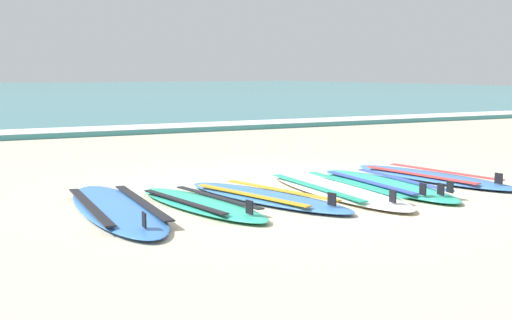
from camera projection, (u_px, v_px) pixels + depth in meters
The scene contains 8 objects.
ground_plane at pixel (288, 190), 6.94m from camera, with size 80.00×80.00×0.00m, color beige.
wave_foam_strip at pixel (99, 131), 13.14m from camera, with size 80.00×1.10×0.11m, color white.
surfboard_0 at pixel (116, 208), 5.82m from camera, with size 0.81×2.49×0.18m.
surfboard_1 at pixel (200, 204), 6.02m from camera, with size 0.73×1.96×0.18m.
surfboard_2 at pixel (266, 197), 6.36m from camera, with size 1.01×2.16×0.18m.
surfboard_3 at pixel (335, 189), 6.75m from camera, with size 0.76×2.47×0.18m.
surfboard_4 at pixel (386, 184), 7.04m from camera, with size 0.73×2.28×0.18m.
surfboard_5 at pixel (431, 177), 7.57m from camera, with size 0.81×2.25×0.18m.
Camera 1 is at (-3.51, -5.88, 1.18)m, focal length 48.19 mm.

